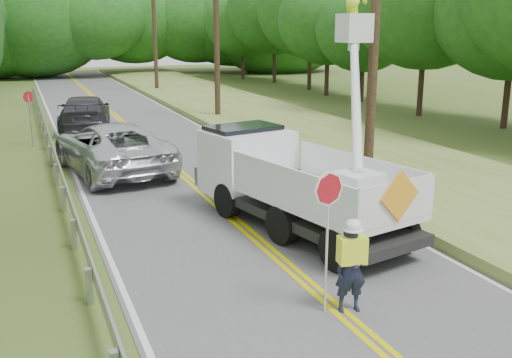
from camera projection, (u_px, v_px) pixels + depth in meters
name	position (u px, v px, depth m)	size (l,w,h in m)	color
road	(174.00, 167.00, 21.28)	(7.20, 96.00, 0.03)	#535355
guardrail	(54.00, 156.00, 20.51)	(0.18, 48.00, 0.77)	#999BA0
utility_poles	(269.00, 18.00, 24.46)	(1.60, 43.30, 10.00)	black
tall_grass_verge	(345.00, 148.00, 23.81)	(7.00, 96.00, 0.30)	olive
treeline_right	(387.00, 10.00, 35.66)	(9.90, 53.66, 10.77)	#332319
treeline_horizon	(70.00, 20.00, 57.83)	(58.28, 15.75, 12.28)	#164A17
flagger	(351.00, 262.00, 10.32)	(1.07, 0.48, 2.60)	#191E33
bucket_truck	(285.00, 163.00, 15.34)	(5.22, 6.89, 6.50)	black
suv_silver	(112.00, 147.00, 20.33)	(2.89, 6.28, 1.74)	silver
suv_darkgrey	(85.00, 113.00, 28.70)	(2.32, 5.72, 1.66)	#323339
stop_sign_permanent	(30.00, 110.00, 24.55)	(0.42, 0.32, 2.36)	#999BA0
yard_sign	(424.00, 189.00, 16.78)	(0.41, 0.21, 0.64)	white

